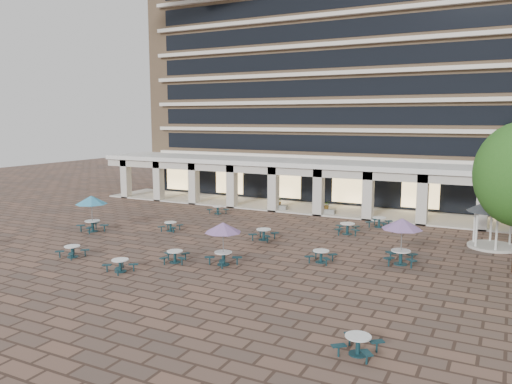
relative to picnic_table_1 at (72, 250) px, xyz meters
The scene contains 19 objects.
ground 9.17m from the picnic_table_1, 45.83° to the left, with size 120.00×120.00×0.00m, color brown.
apartment_building 34.87m from the picnic_table_1, 78.74° to the left, with size 40.00×15.50×25.20m.
retail_arcade 22.45m from the picnic_table_1, 73.37° to the left, with size 42.00×6.60×4.40m.
picnic_table_1 is the anchor object (origin of this frame).
picnic_table_2 4.59m from the picnic_table_1, 11.24° to the right, with size 1.75×1.75×0.68m.
picnic_table_3 18.99m from the picnic_table_1, 13.50° to the right, with size 1.65×1.65×0.69m.
picnic_table_4 7.11m from the picnic_table_1, 125.49° to the left, with size 2.27×2.27×2.62m.
picnic_table_5 6.35m from the picnic_table_1, 17.07° to the left, with size 1.88×1.88×0.69m.
picnic_table_6 9.33m from the picnic_table_1, 17.30° to the left, with size 2.09×2.09×2.41m.
picnic_table_7 14.64m from the picnic_table_1, 22.86° to the left, with size 1.59×1.59×0.70m.
picnic_table_8 8.37m from the picnic_table_1, 83.41° to the left, with size 1.66×1.66×0.67m.
picnic_table_9 12.18m from the picnic_table_1, 47.56° to the left, with size 1.72×1.72×0.75m.
picnic_table_10 18.39m from the picnic_table_1, 46.06° to the left, with size 2.04×2.04×0.79m.
picnic_table_11 19.18m from the picnic_table_1, 22.59° to the left, with size 2.28×2.28×2.63m.
picnic_table_12 15.61m from the picnic_table_1, 87.98° to the left, with size 1.74×1.74×0.68m.
picnic_table_13 21.84m from the picnic_table_1, 49.35° to the left, with size 1.85×1.85×0.76m.
gazebo 26.14m from the picnic_table_1, 31.98° to the left, with size 3.41×3.41×3.18m.
planter_left 20.01m from the picnic_table_1, 76.67° to the left, with size 1.50×0.60×1.16m.
planter_right 21.48m from the picnic_table_1, 65.02° to the left, with size 1.50×0.77×1.22m.
Camera 1 is at (16.36, -27.16, 8.12)m, focal length 35.00 mm.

